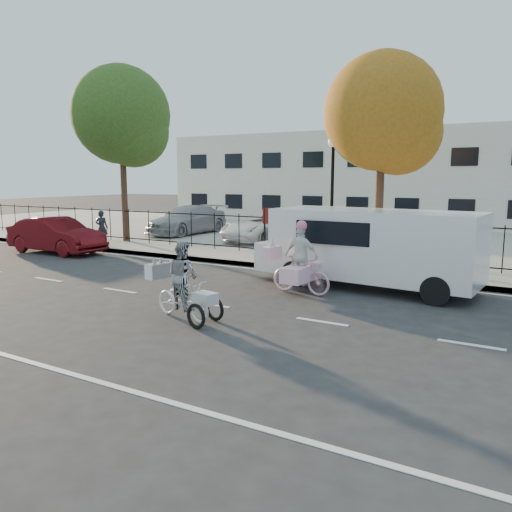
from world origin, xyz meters
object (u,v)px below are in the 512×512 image
Objects in this scene: zebra_trike at (183,289)px; lot_car_b at (265,227)px; lot_car_c at (292,230)px; pedestrian at (102,228)px; red_sedan at (56,235)px; lamppost at (332,177)px; unicorn_bike at (300,267)px; lot_car_a at (187,220)px; white_van at (370,245)px.

zebra_trike reaches higher than lot_car_b.
pedestrian is at bearing -152.13° from lot_car_c.
lot_car_b is (6.11, 6.73, 0.08)m from red_sedan.
lot_car_b is at bearing 141.93° from lamppost.
zebra_trike is 12.09m from lot_car_c.
unicorn_bike is (1.21, 3.48, 0.06)m from zebra_trike.
red_sedan is (-10.59, 5.08, 0.06)m from zebra_trike.
zebra_trike is 12.63m from lot_car_b.
zebra_trike is 12.16m from pedestrian.
lot_car_c is at bearing -3.61° from lot_car_a.
lamppost is at bearing -21.44° from lot_car_a.
lamppost reaches higher than zebra_trike.
red_sedan is (-10.87, -3.00, -2.38)m from lamppost.
white_van is 9.78m from lot_car_b.
lamppost is at bearing 9.52° from zebra_trike.
zebra_trike is at bearing -91.95° from lamppost.
white_van is 14.11m from lot_car_a.
lot_car_a is (0.50, 5.42, -0.03)m from pedestrian.
red_sedan is 1.99m from pedestrian.
red_sedan is 2.94× the size of pedestrian.
white_van is at bearing -15.69° from zebra_trike.
lot_car_b is at bearing 32.25° from zebra_trike.
red_sedan is at bearing 75.84° from zebra_trike.
red_sedan is 1.20× the size of lot_car_c.
lot_car_c is at bearing -48.94° from red_sedan.
pedestrian is 5.45m from lot_car_a.
lot_car_a is (-12.07, 7.30, -0.33)m from white_van.
lot_car_a is at bearing 156.15° from lamppost.
zebra_trike is 3.69m from unicorn_bike.
zebra_trike is at bearing -60.26° from lot_car_b.
lot_car_a is 1.06× the size of lot_car_b.
unicorn_bike reaches higher than lot_car_b.
pedestrian is 0.32× the size of lot_car_b.
white_van reaches higher than lot_car_a.
unicorn_bike is 10.09m from lot_car_b.
white_van is at bearing -34.53° from lot_car_b.
white_van is 13.21m from red_sedan.
red_sedan is 9.09m from lot_car_b.
red_sedan is 0.88× the size of lot_car_a.
unicorn_bike is at bearing -7.73° from zebra_trike.
pedestrian is 0.30× the size of lot_car_a.
white_van is at bearing -90.09° from red_sedan.
lamppost is 2.19× the size of unicorn_bike.
lamppost is 4.25m from white_van.
zebra_trike reaches higher than pedestrian.
white_van is 1.42× the size of red_sedan.
lot_car_c is (7.58, 6.62, 0.03)m from red_sedan.
pedestrian reaches higher than lot_car_c.
lot_car_b is (5.48, 4.85, -0.10)m from pedestrian.
zebra_trike is 0.55× the size of lot_car_c.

